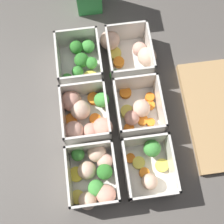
{
  "coord_description": "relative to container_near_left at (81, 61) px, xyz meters",
  "views": [
    {
      "loc": [
        0.23,
        -0.03,
        0.73
      ],
      "look_at": [
        0.0,
        0.0,
        0.03
      ],
      "focal_mm": 50.0,
      "sensor_mm": 36.0,
      "label": 1
    }
  ],
  "objects": [
    {
      "name": "ground_plane",
      "position": [
        0.15,
        0.06,
        -0.03
      ],
      "size": [
        4.0,
        4.0,
        0.0
      ],
      "primitive_type": "plane",
      "color": "#56514C"
    },
    {
      "name": "container_near_left",
      "position": [
        0.0,
        0.0,
        0.0
      ],
      "size": [
        0.13,
        0.11,
        0.08
      ],
      "color": "silver",
      "rests_on": "ground_plane"
    },
    {
      "name": "container_near_center",
      "position": [
        0.15,
        -0.0,
        -0.0
      ],
      "size": [
        0.14,
        0.13,
        0.08
      ],
      "color": "silver",
      "rests_on": "ground_plane"
    },
    {
      "name": "container_near_right",
      "position": [
        0.29,
        0.0,
        -0.0
      ],
      "size": [
        0.16,
        0.12,
        0.08
      ],
      "color": "silver",
      "rests_on": "ground_plane"
    },
    {
      "name": "container_far_left",
      "position": [
        -0.01,
        0.12,
        -0.0
      ],
      "size": [
        0.15,
        0.14,
        0.08
      ],
      "color": "silver",
      "rests_on": "ground_plane"
    },
    {
      "name": "container_far_center",
      "position": [
        0.15,
        0.12,
        -0.0
      ],
      "size": [
        0.13,
        0.11,
        0.08
      ],
      "color": "silver",
      "rests_on": "ground_plane"
    },
    {
      "name": "container_far_right",
      "position": [
        0.28,
        0.13,
        -0.0
      ],
      "size": [
        0.13,
        0.11,
        0.08
      ],
      "color": "silver",
      "rests_on": "ground_plane"
    },
    {
      "name": "cutting_board",
      "position": [
        0.18,
        0.33,
        -0.02
      ],
      "size": [
        0.28,
        0.18,
        0.02
      ],
      "color": "tan",
      "rests_on": "ground_plane"
    }
  ]
}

